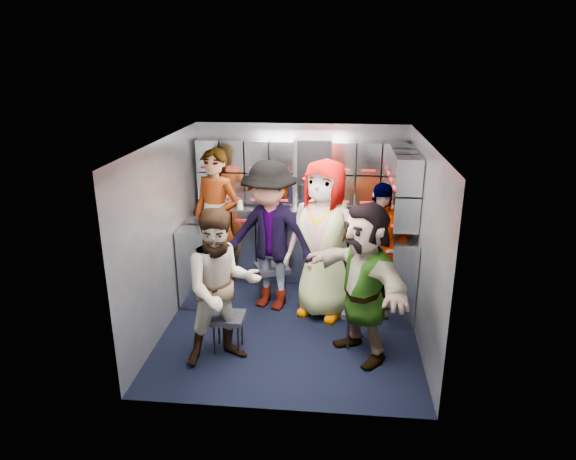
# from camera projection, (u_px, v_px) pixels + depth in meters

# --- Properties ---
(floor) EXTENTS (3.00, 3.00, 0.00)m
(floor) POSITION_uv_depth(u_px,v_px,m) (291.00, 324.00, 5.91)
(floor) COLOR black
(floor) RESTS_ON ground
(wall_back) EXTENTS (2.80, 0.04, 2.10)m
(wall_back) POSITION_uv_depth(u_px,v_px,m) (301.00, 201.00, 6.98)
(wall_back) COLOR gray
(wall_back) RESTS_ON ground
(wall_left) EXTENTS (0.04, 3.00, 2.10)m
(wall_left) POSITION_uv_depth(u_px,v_px,m) (166.00, 235.00, 5.70)
(wall_left) COLOR gray
(wall_left) RESTS_ON ground
(wall_right) EXTENTS (0.04, 3.00, 2.10)m
(wall_right) POSITION_uv_depth(u_px,v_px,m) (422.00, 243.00, 5.44)
(wall_right) COLOR gray
(wall_right) RESTS_ON ground
(ceiling) EXTENTS (2.80, 3.00, 0.02)m
(ceiling) POSITION_uv_depth(u_px,v_px,m) (291.00, 142.00, 5.23)
(ceiling) COLOR silver
(ceiling) RESTS_ON wall_back
(cart_bank_back) EXTENTS (2.68, 0.38, 0.99)m
(cart_bank_back) POSITION_uv_depth(u_px,v_px,m) (300.00, 245.00, 6.97)
(cart_bank_back) COLOR #A4ABB4
(cart_bank_back) RESTS_ON ground
(cart_bank_left) EXTENTS (0.38, 0.76, 0.99)m
(cart_bank_left) POSITION_uv_depth(u_px,v_px,m) (200.00, 262.00, 6.39)
(cart_bank_left) COLOR #A4ABB4
(cart_bank_left) RESTS_ON ground
(counter) EXTENTS (2.68, 0.42, 0.03)m
(counter) POSITION_uv_depth(u_px,v_px,m) (300.00, 208.00, 6.80)
(counter) COLOR silver
(counter) RESTS_ON cart_bank_back
(locker_bank_back) EXTENTS (2.68, 0.28, 0.82)m
(locker_bank_back) POSITION_uv_depth(u_px,v_px,m) (301.00, 172.00, 6.70)
(locker_bank_back) COLOR #A4ABB4
(locker_bank_back) RESTS_ON wall_back
(locker_bank_right) EXTENTS (0.28, 1.00, 0.82)m
(locker_bank_right) POSITION_uv_depth(u_px,v_px,m) (403.00, 187.00, 5.97)
(locker_bank_right) COLOR #A4ABB4
(locker_bank_right) RESTS_ON wall_right
(right_cabinet) EXTENTS (0.28, 1.20, 1.00)m
(right_cabinet) POSITION_uv_depth(u_px,v_px,m) (398.00, 268.00, 6.20)
(right_cabinet) COLOR #A4ABB4
(right_cabinet) RESTS_ON ground
(coffee_niche) EXTENTS (0.46, 0.16, 0.84)m
(coffee_niche) POSITION_uv_depth(u_px,v_px,m) (315.00, 173.00, 6.74)
(coffee_niche) COLOR black
(coffee_niche) RESTS_ON wall_back
(red_latch_strip) EXTENTS (2.60, 0.02, 0.03)m
(red_latch_strip) POSITION_uv_depth(u_px,v_px,m) (299.00, 223.00, 6.65)
(red_latch_strip) COLOR #A61416
(red_latch_strip) RESTS_ON cart_bank_back
(jump_seat_near_left) EXTENTS (0.34, 0.32, 0.40)m
(jump_seat_near_left) POSITION_uv_depth(u_px,v_px,m) (228.00, 319.00, 5.30)
(jump_seat_near_left) COLOR black
(jump_seat_near_left) RESTS_ON ground
(jump_seat_mid_left) EXTENTS (0.49, 0.48, 0.46)m
(jump_seat_mid_left) POSITION_uv_depth(u_px,v_px,m) (272.00, 270.00, 6.39)
(jump_seat_mid_left) COLOR black
(jump_seat_mid_left) RESTS_ON ground
(jump_seat_center) EXTENTS (0.41, 0.40, 0.42)m
(jump_seat_center) POSITION_uv_depth(u_px,v_px,m) (323.00, 278.00, 6.23)
(jump_seat_center) COLOR black
(jump_seat_center) RESTS_ON ground
(jump_seat_mid_right) EXTENTS (0.43, 0.41, 0.43)m
(jump_seat_mid_right) POSITION_uv_depth(u_px,v_px,m) (375.00, 277.00, 6.25)
(jump_seat_mid_right) COLOR black
(jump_seat_mid_right) RESTS_ON ground
(jump_seat_near_right) EXTENTS (0.42, 0.41, 0.41)m
(jump_seat_near_right) POSITION_uv_depth(u_px,v_px,m) (361.00, 314.00, 5.39)
(jump_seat_near_right) COLOR black
(jump_seat_near_right) RESTS_ON ground
(attendant_standing) EXTENTS (0.80, 0.67, 1.86)m
(attendant_standing) POSITION_uv_depth(u_px,v_px,m) (216.00, 221.00, 6.58)
(attendant_standing) COLOR black
(attendant_standing) RESTS_ON ground
(attendant_arc_a) EXTENTS (0.96, 0.88, 1.60)m
(attendant_arc_a) POSITION_uv_depth(u_px,v_px,m) (222.00, 288.00, 4.99)
(attendant_arc_a) COLOR black
(attendant_arc_a) RESTS_ON ground
(attendant_arc_b) EXTENTS (1.33, 1.02, 1.82)m
(attendant_arc_b) POSITION_uv_depth(u_px,v_px,m) (270.00, 237.00, 6.06)
(attendant_arc_b) COLOR black
(attendant_arc_b) RESTS_ON ground
(attendant_arc_c) EXTENTS (1.07, 0.90, 1.87)m
(attendant_arc_c) POSITION_uv_depth(u_px,v_px,m) (324.00, 240.00, 5.88)
(attendant_arc_c) COLOR black
(attendant_arc_c) RESTS_ON ground
(attendant_arc_d) EXTENTS (0.95, 0.41, 1.61)m
(attendant_arc_d) POSITION_uv_depth(u_px,v_px,m) (378.00, 250.00, 5.94)
(attendant_arc_d) COLOR black
(attendant_arc_d) RESTS_ON ground
(attendant_arc_e) EXTENTS (1.27, 1.52, 1.64)m
(attendant_arc_e) POSITION_uv_depth(u_px,v_px,m) (364.00, 282.00, 5.07)
(attendant_arc_e) COLOR black
(attendant_arc_e) RESTS_ON ground
(bottle_left) EXTENTS (0.06, 0.06, 0.23)m
(bottle_left) POSITION_uv_depth(u_px,v_px,m) (230.00, 198.00, 6.79)
(bottle_left) COLOR white
(bottle_left) RESTS_ON counter
(bottle_mid) EXTENTS (0.06, 0.06, 0.24)m
(bottle_mid) POSITION_uv_depth(u_px,v_px,m) (267.00, 199.00, 6.75)
(bottle_mid) COLOR white
(bottle_mid) RESTS_ON counter
(bottle_right) EXTENTS (0.06, 0.06, 0.26)m
(bottle_right) POSITION_uv_depth(u_px,v_px,m) (327.00, 199.00, 6.67)
(bottle_right) COLOR white
(bottle_right) RESTS_ON counter
(cup_left) EXTENTS (0.08, 0.08, 0.10)m
(cup_left) POSITION_uv_depth(u_px,v_px,m) (240.00, 203.00, 6.79)
(cup_left) COLOR #C6B88B
(cup_left) RESTS_ON counter
(cup_right) EXTENTS (0.09, 0.09, 0.10)m
(cup_right) POSITION_uv_depth(u_px,v_px,m) (372.00, 207.00, 6.63)
(cup_right) COLOR #C6B88B
(cup_right) RESTS_ON counter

